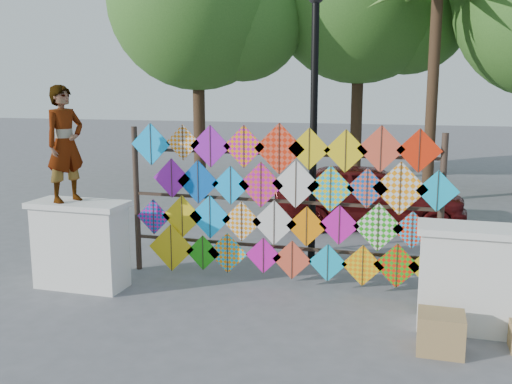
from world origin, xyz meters
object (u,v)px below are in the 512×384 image
at_px(lamppost, 314,100).
at_px(vendor_woman, 65,144).
at_px(kite_rack, 281,203).
at_px(sedan, 368,195).

bearing_deg(lamppost, vendor_woman, -145.14).
xyz_separation_m(vendor_woman, lamppost, (3.16, 2.20, 0.58)).
bearing_deg(lamppost, kite_rack, -99.84).
distance_m(vendor_woman, lamppost, 3.89).
xyz_separation_m(sedan, lamppost, (-0.67, -2.73, 2.01)).
relative_size(kite_rack, vendor_woman, 2.95).
xyz_separation_m(kite_rack, vendor_woman, (-2.94, -0.93, 0.87)).
height_order(kite_rack, lamppost, lamppost).
height_order(sedan, lamppost, lamppost).
bearing_deg(sedan, vendor_woman, 133.59).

